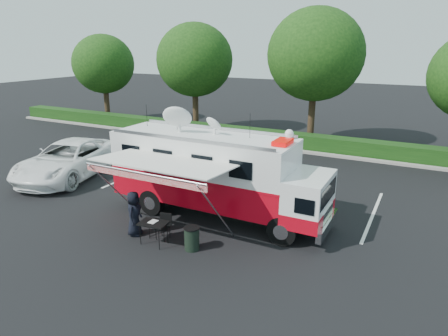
# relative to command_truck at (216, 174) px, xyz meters

# --- Properties ---
(ground_plane) EXTENTS (120.00, 120.00, 0.00)m
(ground_plane) POSITION_rel_command_truck_xyz_m (0.08, 0.00, -1.80)
(ground_plane) COLOR black
(ground_plane) RESTS_ON ground
(back_border) EXTENTS (60.00, 6.14, 8.87)m
(back_border) POSITION_rel_command_truck_xyz_m (1.22, 12.90, 3.20)
(back_border) COLOR #9E998E
(back_border) RESTS_ON ground_plane
(stall_lines) EXTENTS (24.12, 5.50, 0.01)m
(stall_lines) POSITION_rel_command_truck_xyz_m (-0.42, 3.00, -1.79)
(stall_lines) COLOR silver
(stall_lines) RESTS_ON ground_plane
(command_truck) EXTENTS (8.75, 2.41, 4.20)m
(command_truck) POSITION_rel_command_truck_xyz_m (0.00, 0.00, 0.00)
(command_truck) COLOR black
(command_truck) RESTS_ON ground_plane
(awning) EXTENTS (4.77, 2.48, 2.89)m
(awning) POSITION_rel_command_truck_xyz_m (-0.78, -2.50, 0.90)
(awning) COLOR white
(awning) RESTS_ON ground_plane
(white_suv) EXTENTS (4.42, 7.10, 1.83)m
(white_suv) POSITION_rel_command_truck_xyz_m (-9.15, 0.85, -1.80)
(white_suv) COLOR white
(white_suv) RESTS_ON ground_plane
(person) EXTENTS (0.75, 0.93, 1.66)m
(person) POSITION_rel_command_truck_xyz_m (-1.84, -2.79, -1.80)
(person) COLOR black
(person) RESTS_ON ground_plane
(folding_table) EXTENTS (1.03, 0.78, 0.82)m
(folding_table) POSITION_rel_command_truck_xyz_m (-0.79, -3.05, -1.03)
(folding_table) COLOR black
(folding_table) RESTS_ON ground_plane
(folding_chair) EXTENTS (0.53, 0.56, 0.92)m
(folding_chair) POSITION_rel_command_truck_xyz_m (-0.75, -2.49, -1.26)
(folding_chair) COLOR black
(folding_chair) RESTS_ON ground_plane
(trash_bin) EXTENTS (0.54, 0.54, 0.82)m
(trash_bin) POSITION_rel_command_truck_xyz_m (0.57, -2.77, -1.39)
(trash_bin) COLOR black
(trash_bin) RESTS_ON ground_plane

